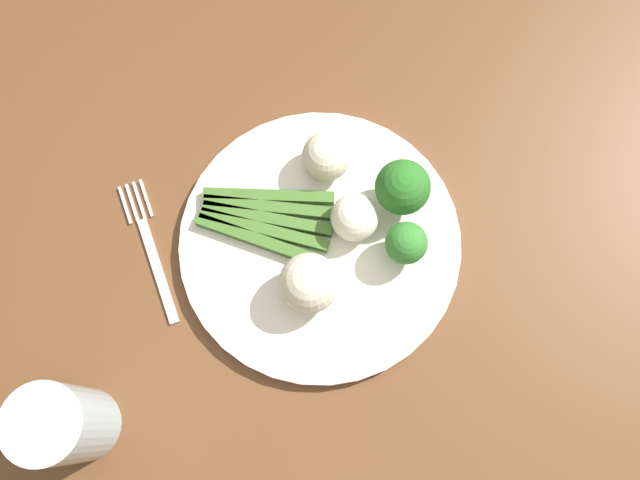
{
  "coord_description": "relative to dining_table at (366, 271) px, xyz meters",
  "views": [
    {
      "loc": [
        -0.07,
        -0.18,
        1.46
      ],
      "look_at": [
        -0.06,
        0.01,
        0.77
      ],
      "focal_mm": 38.25,
      "sensor_mm": 36.0,
      "label": 1
    }
  ],
  "objects": [
    {
      "name": "ground_plane",
      "position": [
        0.0,
        0.0,
        -0.66
      ],
      "size": [
        6.0,
        6.0,
        0.02
      ],
      "primitive_type": "cube",
      "color": "#B7A88E"
    },
    {
      "name": "fork",
      "position": [
        -0.24,
        0.02,
        0.1
      ],
      "size": [
        0.07,
        0.16,
        0.0
      ],
      "rotation": [
        0.0,
        0.0,
        1.87
      ],
      "color": "silver",
      "rests_on": "dining_table"
    },
    {
      "name": "dining_table",
      "position": [
        0.0,
        0.0,
        0.0
      ],
      "size": [
        1.41,
        1.01,
        0.75
      ],
      "color": "brown",
      "rests_on": "ground_plane"
    },
    {
      "name": "cauliflower_near_center",
      "position": [
        -0.04,
        0.1,
        0.13
      ],
      "size": [
        0.05,
        0.05,
        0.05
      ],
      "primitive_type": "sphere",
      "color": "beige",
      "rests_on": "plate"
    },
    {
      "name": "broccoli_back",
      "position": [
        0.03,
        0.05,
        0.15
      ],
      "size": [
        0.06,
        0.06,
        0.07
      ],
      "color": "#568E33",
      "rests_on": "plate"
    },
    {
      "name": "cauliflower_left",
      "position": [
        -0.07,
        -0.04,
        0.14
      ],
      "size": [
        0.06,
        0.06,
        0.06
      ],
      "primitive_type": "sphere",
      "color": "beige",
      "rests_on": "plate"
    },
    {
      "name": "plate",
      "position": [
        -0.06,
        0.01,
        0.1
      ],
      "size": [
        0.3,
        0.3,
        0.01
      ],
      "primitive_type": "cylinder",
      "color": "silver",
      "rests_on": "dining_table"
    },
    {
      "name": "water_glass",
      "position": [
        -0.3,
        -0.16,
        0.15
      ],
      "size": [
        0.07,
        0.07,
        0.12
      ],
      "primitive_type": "cylinder",
      "color": "silver",
      "rests_on": "dining_table"
    },
    {
      "name": "broccoli_outer_edge",
      "position": [
        0.03,
        -0.01,
        0.14
      ],
      "size": [
        0.04,
        0.04,
        0.05
      ],
      "color": "#609E3D",
      "rests_on": "plate"
    },
    {
      "name": "cauliflower_right",
      "position": [
        -0.02,
        0.03,
        0.13
      ],
      "size": [
        0.05,
        0.05,
        0.05
      ],
      "primitive_type": "sphere",
      "color": "white",
      "rests_on": "plate"
    },
    {
      "name": "asparagus_bundle",
      "position": [
        -0.11,
        0.04,
        0.11
      ],
      "size": [
        0.15,
        0.09,
        0.01
      ],
      "rotation": [
        0.0,
        0.0,
        6.02
      ],
      "color": "#3D6626",
      "rests_on": "plate"
    }
  ]
}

